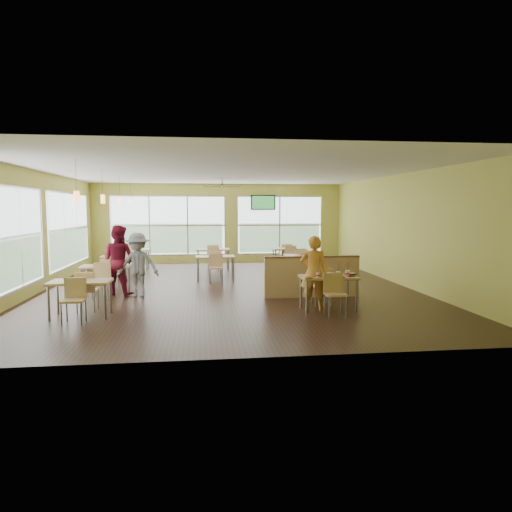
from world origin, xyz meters
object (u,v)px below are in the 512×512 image
at_px(main_table, 328,281).
at_px(food_basket, 350,274).
at_px(half_wall_divider, 312,276).
at_px(man_plaid, 314,273).

distance_m(main_table, food_basket, 0.51).
relative_size(main_table, food_basket, 5.60).
xyz_separation_m(main_table, half_wall_divider, (0.00, 1.45, -0.11)).
bearing_deg(half_wall_divider, food_basket, -71.48).
bearing_deg(man_plaid, half_wall_divider, -83.95).
xyz_separation_m(man_plaid, food_basket, (0.81, -0.02, -0.03)).
xyz_separation_m(main_table, food_basket, (0.49, -0.01, 0.15)).
bearing_deg(main_table, food_basket, -1.28).
bearing_deg(man_plaid, food_basket, -162.97).
xyz_separation_m(half_wall_divider, man_plaid, (-0.32, -1.44, 0.30)).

